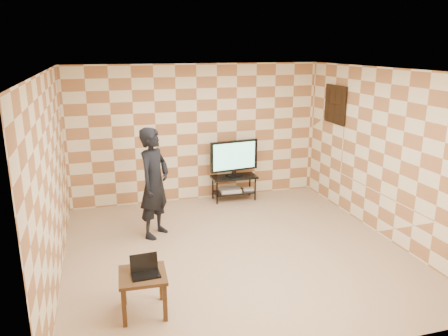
{
  "coord_description": "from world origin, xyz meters",
  "views": [
    {
      "loc": [
        -1.86,
        -5.8,
        3.02
      ],
      "look_at": [
        0.0,
        0.6,
        1.15
      ],
      "focal_mm": 35.0,
      "sensor_mm": 36.0,
      "label": 1
    }
  ],
  "objects_px": {
    "person": "(154,183)",
    "tv": "(234,157)",
    "side_table": "(143,281)",
    "tv_stand": "(234,182)"
  },
  "relations": [
    {
      "from": "person",
      "to": "side_table",
      "type": "bearing_deg",
      "value": -151.86
    },
    {
      "from": "side_table",
      "to": "person",
      "type": "height_order",
      "value": "person"
    },
    {
      "from": "tv",
      "to": "side_table",
      "type": "distance_m",
      "value": 4.09
    },
    {
      "from": "person",
      "to": "tv",
      "type": "bearing_deg",
      "value": -14.25
    },
    {
      "from": "tv_stand",
      "to": "tv",
      "type": "xyz_separation_m",
      "value": [
        -0.0,
        -0.0,
        0.54
      ]
    },
    {
      "from": "tv",
      "to": "person",
      "type": "relative_size",
      "value": 0.56
    },
    {
      "from": "side_table",
      "to": "person",
      "type": "xyz_separation_m",
      "value": [
        0.43,
        2.15,
        0.49
      ]
    },
    {
      "from": "side_table",
      "to": "person",
      "type": "distance_m",
      "value": 2.25
    },
    {
      "from": "tv",
      "to": "side_table",
      "type": "bearing_deg",
      "value": -122.41
    },
    {
      "from": "tv",
      "to": "side_table",
      "type": "xyz_separation_m",
      "value": [
        -2.18,
        -3.43,
        -0.49
      ]
    }
  ]
}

